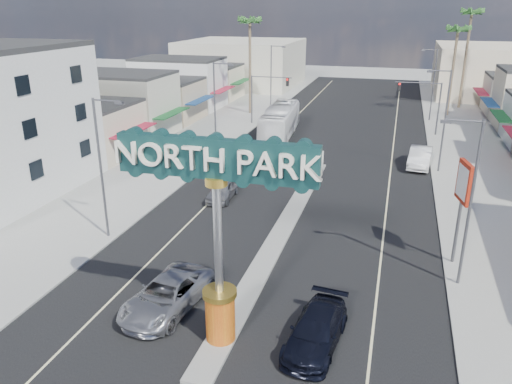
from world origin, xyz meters
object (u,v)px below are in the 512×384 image
Objects in this scene: palm_right_far at (471,18)px; suv_right at (316,330)px; gateway_sign at (217,220)px; palm_left_far at (250,26)px; streetlight_r_far at (432,81)px; car_parked_left at (223,190)px; streetlight_l_far at (272,75)px; streetlight_r_mid at (443,116)px; car_parked_right at (420,157)px; palm_right_mid at (458,34)px; city_bus at (280,121)px; suv_left at (167,295)px; streetlight_r_near at (468,197)px; traffic_signal_right at (423,98)px; streetlight_l_mid at (216,104)px; traffic_signal_left at (266,90)px; bank_pylon_sign at (463,188)px; streetlight_l_near at (102,163)px.

suv_right is at bearing -100.45° from palm_right_far.
palm_left_far is (-13.00, 48.02, 5.57)m from gateway_sign.
car_parked_left is at bearing -115.84° from streetlight_r_far.
gateway_sign is 51.10m from streetlight_l_far.
streetlight_r_mid is 1.65× the size of car_parked_right.
palm_right_mid is (26.00, 6.00, -0.90)m from palm_left_far.
palm_right_mid is 0.98× the size of city_bus.
streetlight_l_far is 49.06m from suv_left.
palm_left_far reaches higher than streetlight_r_far.
streetlight_r_near is 0.64× the size of palm_right_far.
streetlight_r_near is 46.80m from palm_left_far.
car_parked_left is (-14.98, -25.50, -3.55)m from traffic_signal_right.
streetlight_l_far is 46.90m from streetlight_r_near.
streetlight_r_far is at bearing 88.67° from suv_right.
streetlight_l_mid is at bearing 136.21° from streetlight_r_near.
streetlight_l_far is 2.11× the size of car_parked_left.
car_parked_left is at bearing 109.33° from gateway_sign.
car_parked_right is (-1.43, 1.30, -4.17)m from streetlight_r_mid.
palm_left_far is at bearing 122.43° from traffic_signal_left.
gateway_sign is at bearing -104.03° from palm_right_far.
streetlight_r_near is at bearing -87.90° from traffic_signal_right.
gateway_sign is at bearing -101.78° from streetlight_r_far.
streetlight_l_far is at bearing -170.31° from palm_right_mid.
palm_left_far is (-2.57, 20.00, 6.43)m from streetlight_l_mid.
suv_left is at bearing 153.65° from gateway_sign.
suv_right is (-8.89, -53.09, -9.87)m from palm_right_mid.
streetlight_r_near is at bearing -90.00° from streetlight_r_mid.
car_parked_right is (12.36, 27.66, 0.09)m from suv_left.
gateway_sign is at bearing -69.58° from streetlight_l_mid.
streetlight_l_mid is (-19.62, -13.99, 0.79)m from traffic_signal_right.
car_parked_left is at bearing 147.03° from bank_pylon_sign.
traffic_signal_left is 6.32m from city_bus.
streetlight_l_near is 20.00m from streetlight_l_mid.
streetlight_l_far is at bearing 116.42° from streetlight_r_near.
bank_pylon_sign reaches higher than suv_left.
streetlight_l_near is 10.61m from car_parked_left.
streetlight_l_far is (-1.25, 8.01, 0.79)m from traffic_signal_left.
car_parked_right is at bearing 47.63° from streetlight_l_near.
traffic_signal_left is 0.67× the size of streetlight_l_far.
traffic_signal_right reaches higher than car_parked_left.
traffic_signal_left is at bearing 119.99° from streetlight_r_near.
traffic_signal_right is at bearing 58.06° from car_parked_left.
streetlight_l_mid is 1.65× the size of car_parked_right.
bank_pylon_sign is (23.49, -37.53, -6.83)m from palm_left_far.
streetlight_r_near is at bearing -95.02° from palm_right_far.
streetlight_l_mid and streetlight_l_far have the same top height.
suv_left is at bearing -81.68° from streetlight_l_far.
gateway_sign is at bearing -78.22° from streetlight_l_far.
palm_right_mid reaches higher than streetlight_r_far.
bank_pylon_sign is at bearing 88.57° from streetlight_r_near.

